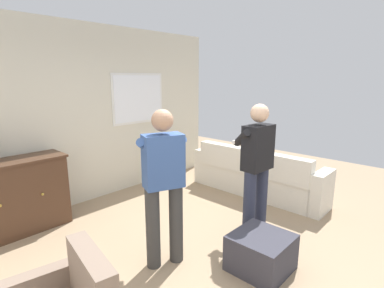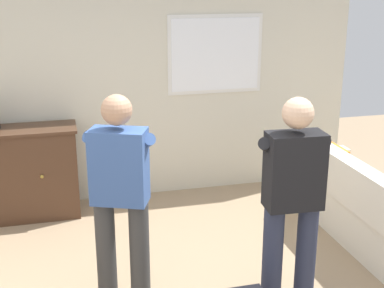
# 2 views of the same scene
# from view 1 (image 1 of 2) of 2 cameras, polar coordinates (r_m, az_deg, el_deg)

# --- Properties ---
(ground) EXTENTS (10.40, 10.40, 0.00)m
(ground) POSITION_cam_1_polar(r_m,az_deg,el_deg) (3.56, 4.95, -21.32)
(ground) COLOR #9E8466
(wall_back_with_window) EXTENTS (5.20, 0.15, 2.80)m
(wall_back_with_window) POSITION_cam_1_polar(r_m,az_deg,el_deg) (5.07, -19.03, 5.40)
(wall_back_with_window) COLOR beige
(wall_back_with_window) RESTS_ON ground
(couch) EXTENTS (0.57, 2.38, 0.83)m
(couch) POSITION_cam_1_polar(r_m,az_deg,el_deg) (5.25, 11.93, -6.07)
(couch) COLOR silver
(couch) RESTS_ON ground
(sideboard_cabinet) EXTENTS (1.24, 0.49, 0.97)m
(sideboard_cabinet) POSITION_cam_1_polar(r_m,az_deg,el_deg) (4.49, -30.49, -8.67)
(sideboard_cabinet) COLOR #472D1E
(sideboard_cabinet) RESTS_ON ground
(ottoman) EXTENTS (0.57, 0.57, 0.39)m
(ottoman) POSITION_cam_1_polar(r_m,az_deg,el_deg) (3.41, 13.00, -19.48)
(ottoman) COLOR #33333D
(ottoman) RESTS_ON ground
(person_standing_left) EXTENTS (0.52, 0.52, 1.68)m
(person_standing_left) POSITION_cam_1_polar(r_m,az_deg,el_deg) (3.12, -5.48, -7.03)
(person_standing_left) COLOR #383838
(person_standing_left) RESTS_ON ground
(person_standing_right) EXTENTS (0.56, 0.49, 1.68)m
(person_standing_right) POSITION_cam_1_polar(r_m,az_deg,el_deg) (3.76, 12.16, -3.84)
(person_standing_right) COLOR #282D42
(person_standing_right) RESTS_ON ground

